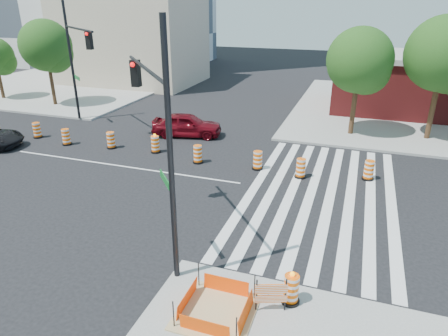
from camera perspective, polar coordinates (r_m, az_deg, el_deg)
The scene contains 24 objects.
ground at distance 22.91m, azimuth -14.64°, elevation 0.29°, with size 120.00×120.00×0.00m, color black.
sidewalk_ne at distance 36.90m, azimuth 27.85°, elevation 7.02°, with size 22.00×22.00×0.15m, color gray.
sidewalk_nw at distance 47.31m, azimuth -21.36°, elevation 11.09°, with size 22.00×22.00×0.15m, color gray.
crosswalk_east at distance 19.45m, azimuth 13.58°, elevation -3.75°, with size 6.75×13.50×0.01m.
lane_centerline at distance 22.91m, azimuth -14.64°, elevation 0.31°, with size 14.00×0.12×0.01m, color silver.
excavation_pit at distance 12.25m, azimuth -1.16°, elevation -19.71°, with size 2.20×2.20×0.90m.
brick_storefront at distance 36.45m, azimuth 28.50°, elevation 10.40°, with size 16.50×8.50×4.60m.
beige_midrise at distance 46.40m, azimuth -13.00°, elevation 18.00°, with size 14.00×10.00×10.00m, color tan.
red_coupe at distance 27.02m, azimuth -5.32°, elevation 6.17°, with size 1.85×4.61×1.57m, color #5D0710.
signal_pole_se at distance 13.00m, azimuth -9.62°, elevation 6.66°, with size 4.05×4.76×8.08m.
signal_pole_nw at distance 30.10m, azimuth -20.39°, elevation 15.32°, with size 5.21×4.12×8.59m.
pit_drum at distance 12.49m, azimuth 9.56°, elevation -16.78°, with size 0.56×0.56×1.10m.
barricade at distance 12.04m, azimuth 6.74°, elevation -17.40°, with size 0.89×0.38×1.10m.
tree_north_b at distance 37.36m, azimuth -23.97°, elevation 15.33°, with size 4.21×4.21×7.16m.
tree_north_c at distance 27.59m, azimuth 18.84°, elevation 13.88°, with size 4.16×4.16×7.07m.
tree_north_d at distance 28.49m, azimuth 28.89°, elevation 13.57°, with size 4.59×4.59×7.80m.
median_drum_1 at distance 29.43m, azimuth -25.14°, elevation 4.85°, with size 0.60×0.60×1.02m.
median_drum_2 at distance 27.22m, azimuth -21.62°, elevation 4.08°, with size 0.60×0.60×1.02m.
median_drum_3 at distance 25.68m, azimuth -15.84°, elevation 3.77°, with size 0.60×0.60×1.02m.
median_drum_4 at distance 24.35m, azimuth -9.78°, elevation 3.31°, with size 0.60×0.60×1.18m.
median_drum_5 at distance 22.49m, azimuth -3.77°, elevation 1.91°, with size 0.60×0.60×1.02m.
median_drum_6 at distance 21.65m, azimuth 4.82°, elevation 1.02°, with size 0.60×0.60×1.02m.
median_drum_7 at distance 20.93m, azimuth 10.90°, elevation -0.12°, with size 0.60×0.60×1.02m.
median_drum_8 at distance 21.61m, azimuth 19.97°, elevation -0.39°, with size 0.60×0.60×1.02m.
Camera 1 is at (12.17, -17.44, 8.52)m, focal length 32.00 mm.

